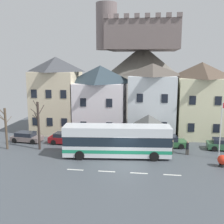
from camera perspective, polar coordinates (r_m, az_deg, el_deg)
name	(u,v)px	position (r m, az deg, el deg)	size (l,w,h in m)	color
ground_plane	(125,165)	(27.79, 2.60, -10.93)	(40.00, 60.00, 0.07)	#474E54
townhouse_00	(57,95)	(40.49, -11.34, 3.51)	(6.08, 6.42, 10.73)	beige
townhouse_01	(100,100)	(38.93, -2.40, 2.55)	(6.88, 6.39, 9.53)	white
townhouse_02	(152,100)	(38.44, 8.24, 2.57)	(6.17, 6.67, 9.82)	silver
townhouse_03	(200,100)	(39.08, 17.77, 2.43)	(6.08, 6.79, 9.99)	beige
hilltop_castle	(142,74)	(59.24, 6.20, 7.71)	(33.43, 33.43, 21.26)	slate
transit_bus	(117,141)	(29.52, 1.05, -6.06)	(11.51, 3.57, 3.39)	silver
bus_shelter	(149,121)	(32.93, 7.57, -1.84)	(3.60, 3.60, 3.92)	#473D33
parked_car_01	(27,137)	(36.87, -17.21, -4.94)	(4.00, 2.22, 1.25)	slate
parked_car_02	(67,138)	(34.88, -9.26, -5.39)	(4.61, 2.15, 1.35)	maroon
parked_car_03	(167,141)	(33.79, 11.27, -5.97)	(4.56, 2.39, 1.36)	#2A5B33
pedestrian_00	(172,147)	(31.41, 12.33, -6.99)	(0.32, 0.38, 1.56)	#38332D
pedestrian_01	(187,148)	(31.46, 15.31, -7.08)	(0.35, 0.30, 1.55)	#38332D
public_bench	(138,138)	(35.50, 5.29, -5.34)	(1.65, 0.48, 0.87)	brown
flagpole	(222,126)	(30.56, 21.72, -2.68)	(0.95, 0.10, 6.03)	silver
harbour_buoy	(222,160)	(29.13, 21.82, -9.21)	(0.93, 0.93, 1.18)	black
bare_tree_00	(6,128)	(34.12, -21.08, -3.05)	(1.11, 1.76, 4.96)	brown
bare_tree_01	(39,125)	(32.76, -14.93, -2.59)	(1.26, 1.13, 5.74)	#382D28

